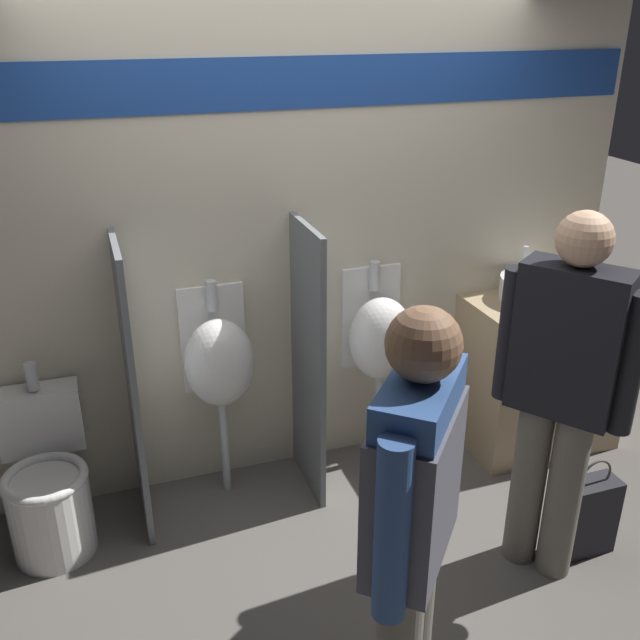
{
  "coord_description": "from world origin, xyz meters",
  "views": [
    {
      "loc": [
        -1.02,
        -2.82,
        2.44
      ],
      "look_at": [
        0.0,
        0.17,
        1.05
      ],
      "focal_mm": 40.0,
      "sensor_mm": 36.0,
      "label": 1
    }
  ],
  "objects_px": {
    "person_in_vest": "(412,516)",
    "urinal_near_counter": "(219,362)",
    "person_with_lanyard": "(562,387)",
    "cell_phone": "(520,313)",
    "urinal_far": "(380,338)",
    "shopping_bag": "(589,515)",
    "toilet": "(48,489)",
    "sink_basin": "(537,288)"
  },
  "relations": [
    {
      "from": "urinal_near_counter",
      "to": "person_in_vest",
      "type": "distance_m",
      "value": 1.67
    },
    {
      "from": "urinal_near_counter",
      "to": "shopping_bag",
      "type": "distance_m",
      "value": 1.96
    },
    {
      "from": "cell_phone",
      "to": "person_in_vest",
      "type": "bearing_deg",
      "value": -133.34
    },
    {
      "from": "sink_basin",
      "to": "cell_phone",
      "type": "height_order",
      "value": "sink_basin"
    },
    {
      "from": "urinal_far",
      "to": "person_in_vest",
      "type": "xyz_separation_m",
      "value": [
        -0.6,
        -1.63,
        0.2
      ]
    },
    {
      "from": "urinal_near_counter",
      "to": "shopping_bag",
      "type": "bearing_deg",
      "value": -34.02
    },
    {
      "from": "urinal_far",
      "to": "person_with_lanyard",
      "type": "distance_m",
      "value": 1.13
    },
    {
      "from": "cell_phone",
      "to": "toilet",
      "type": "xyz_separation_m",
      "value": [
        -2.51,
        0.08,
        -0.6
      ]
    },
    {
      "from": "urinal_far",
      "to": "cell_phone",
      "type": "bearing_deg",
      "value": -17.95
    },
    {
      "from": "urinal_far",
      "to": "shopping_bag",
      "type": "height_order",
      "value": "urinal_far"
    },
    {
      "from": "urinal_near_counter",
      "to": "urinal_far",
      "type": "relative_size",
      "value": 1.0
    },
    {
      "from": "person_with_lanyard",
      "to": "person_in_vest",
      "type": "bearing_deg",
      "value": 84.69
    },
    {
      "from": "person_with_lanyard",
      "to": "shopping_bag",
      "type": "relative_size",
      "value": 3.34
    },
    {
      "from": "cell_phone",
      "to": "person_with_lanyard",
      "type": "height_order",
      "value": "person_with_lanyard"
    },
    {
      "from": "person_in_vest",
      "to": "shopping_bag",
      "type": "xyz_separation_m",
      "value": [
        1.26,
        0.58,
        -0.78
      ]
    },
    {
      "from": "shopping_bag",
      "to": "toilet",
      "type": "bearing_deg",
      "value": 159.91
    },
    {
      "from": "urinal_far",
      "to": "person_in_vest",
      "type": "height_order",
      "value": "person_in_vest"
    },
    {
      "from": "person_with_lanyard",
      "to": "cell_phone",
      "type": "bearing_deg",
      "value": -58.34
    },
    {
      "from": "urinal_far",
      "to": "toilet",
      "type": "relative_size",
      "value": 1.32
    },
    {
      "from": "person_in_vest",
      "to": "person_with_lanyard",
      "type": "xyz_separation_m",
      "value": [
        0.99,
        0.58,
        -0.03
      ]
    },
    {
      "from": "toilet",
      "to": "shopping_bag",
      "type": "distance_m",
      "value": 2.61
    },
    {
      "from": "cell_phone",
      "to": "shopping_bag",
      "type": "height_order",
      "value": "cell_phone"
    },
    {
      "from": "person_in_vest",
      "to": "urinal_near_counter",
      "type": "bearing_deg",
      "value": 50.68
    },
    {
      "from": "urinal_near_counter",
      "to": "shopping_bag",
      "type": "xyz_separation_m",
      "value": [
        1.56,
        -1.05,
        -0.58
      ]
    },
    {
      "from": "shopping_bag",
      "to": "cell_phone",
      "type": "bearing_deg",
      "value": 85.94
    },
    {
      "from": "urinal_far",
      "to": "toilet",
      "type": "height_order",
      "value": "urinal_far"
    },
    {
      "from": "sink_basin",
      "to": "person_with_lanyard",
      "type": "relative_size",
      "value": 0.24
    },
    {
      "from": "urinal_far",
      "to": "person_with_lanyard",
      "type": "xyz_separation_m",
      "value": [
        0.39,
        -1.05,
        0.17
      ]
    },
    {
      "from": "toilet",
      "to": "shopping_bag",
      "type": "height_order",
      "value": "toilet"
    },
    {
      "from": "sink_basin",
      "to": "shopping_bag",
      "type": "bearing_deg",
      "value": -105.33
    },
    {
      "from": "person_with_lanyard",
      "to": "urinal_far",
      "type": "bearing_deg",
      "value": -15.79
    },
    {
      "from": "sink_basin",
      "to": "urinal_far",
      "type": "relative_size",
      "value": 0.35
    },
    {
      "from": "person_with_lanyard",
      "to": "urinal_near_counter",
      "type": "bearing_deg",
      "value": 14.67
    },
    {
      "from": "person_in_vest",
      "to": "urinal_far",
      "type": "bearing_deg",
      "value": 20.34
    },
    {
      "from": "sink_basin",
      "to": "cell_phone",
      "type": "distance_m",
      "value": 0.27
    },
    {
      "from": "urinal_near_counter",
      "to": "person_with_lanyard",
      "type": "distance_m",
      "value": 1.66
    },
    {
      "from": "cell_phone",
      "to": "toilet",
      "type": "bearing_deg",
      "value": 178.2
    },
    {
      "from": "urinal_near_counter",
      "to": "person_in_vest",
      "type": "relative_size",
      "value": 0.7
    },
    {
      "from": "sink_basin",
      "to": "person_in_vest",
      "type": "distance_m",
      "value": 2.19
    },
    {
      "from": "urinal_far",
      "to": "shopping_bag",
      "type": "bearing_deg",
      "value": -57.75
    },
    {
      "from": "person_in_vest",
      "to": "shopping_bag",
      "type": "distance_m",
      "value": 1.59
    },
    {
      "from": "urinal_far",
      "to": "person_with_lanyard",
      "type": "relative_size",
      "value": 0.69
    }
  ]
}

